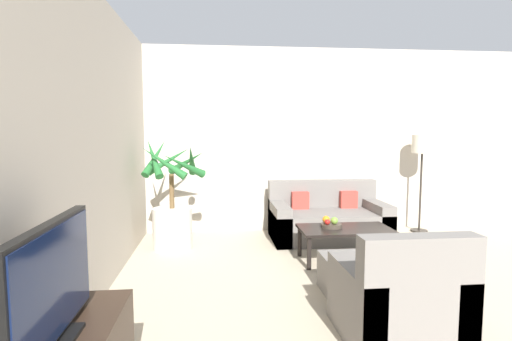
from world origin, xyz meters
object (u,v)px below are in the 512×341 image
television (52,284)px  fruit_bowl (331,226)px  floor_lamp (422,151)px  potted_palm (172,211)px  armchair (398,302)px  sofa_loveseat (328,220)px  coffee_table (345,232)px  apple_red (327,222)px  orange_fruit (326,219)px  apple_green (334,221)px  ottoman (358,276)px

television → fruit_bowl: (2.04, 2.57, -0.39)m
floor_lamp → potted_palm: bearing=-171.8°
television → armchair: bearing=21.9°
fruit_bowl → sofa_loveseat: bearing=76.4°
television → sofa_loveseat: television is taller
coffee_table → apple_red: size_ratio=16.18×
television → floor_lamp: 5.28m
apple_red → sofa_loveseat: bearing=73.6°
sofa_loveseat → apple_red: (-0.28, -0.96, 0.20)m
television → coffee_table: bearing=49.0°
floor_lamp → television: bearing=-135.0°
television → fruit_bowl: size_ratio=3.59×
orange_fruit → armchair: size_ratio=0.10×
sofa_loveseat → armchair: bearing=-95.7°
television → fruit_bowl: 3.30m
fruit_bowl → apple_red: apple_red is taller
television → sofa_loveseat: 4.19m
apple_red → apple_green: size_ratio=0.77×
television → sofa_loveseat: size_ratio=0.55×
armchair → orange_fruit: bearing=90.2°
floor_lamp → orange_fruit: size_ratio=16.85×
potted_palm → orange_fruit: (1.80, -0.61, -0.01)m
potted_palm → apple_green: potted_palm is taller
sofa_loveseat → ottoman: sofa_loveseat is taller
sofa_loveseat → apple_red: 1.02m
fruit_bowl → apple_green: apple_green is taller
potted_palm → fruit_bowl: potted_palm is taller
television → apple_green: bearing=50.9°
orange_fruit → ottoman: 1.06m
apple_red → orange_fruit: (0.01, 0.08, 0.01)m
television → armchair: television is taller
television → armchair: (2.00, 0.80, -0.52)m
fruit_bowl → orange_fruit: size_ratio=2.82×
fruit_bowl → ottoman: 1.00m
potted_palm → sofa_loveseat: 2.10m
fruit_bowl → armchair: (-0.04, -1.77, -0.13)m
apple_red → ottoman: (0.02, -0.93, -0.29)m
fruit_bowl → apple_red: bearing=-144.8°
floor_lamp → fruit_bowl: size_ratio=5.98×
television → fruit_bowl: bearing=51.5°
sofa_loveseat → orange_fruit: (-0.27, -0.88, 0.21)m
sofa_loveseat → apple_green: 0.98m
ottoman → fruit_bowl: bearing=87.6°
coffee_table → ottoman: bearing=-101.6°
television → ottoman: 2.64m
armchair → apple_green: bearing=87.7°
sofa_loveseat → coffee_table: 0.97m
apple_red → fruit_bowl: bearing=35.2°
television → armchair: size_ratio=1.04×
ottoman → sofa_loveseat: bearing=82.1°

